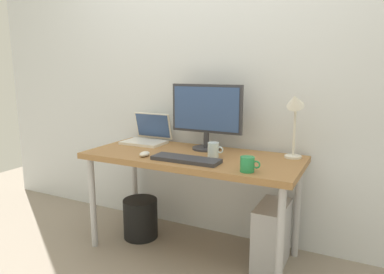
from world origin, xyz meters
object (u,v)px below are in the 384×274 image
(laptop, at_px, (148,135))
(mouse, at_px, (145,154))
(monitor, at_px, (206,113))
(desk_lamp, at_px, (295,111))
(glass_cup, at_px, (213,150))
(wastebasket, at_px, (141,218))
(coffee_mug, at_px, (248,164))
(computer_tower, at_px, (271,236))
(desk, at_px, (192,163))
(keyboard, at_px, (186,159))

(laptop, height_order, mouse, laptop)
(monitor, distance_m, mouse, 0.53)
(desk_lamp, relative_size, glass_cup, 4.06)
(desk_lamp, bearing_deg, glass_cup, -157.75)
(wastebasket, bearing_deg, monitor, 19.74)
(glass_cup, xyz_separation_m, wastebasket, (-0.61, 0.02, -0.61))
(monitor, distance_m, coffee_mug, 0.64)
(monitor, bearing_deg, desk_lamp, 0.06)
(coffee_mug, bearing_deg, monitor, 137.09)
(wastebasket, bearing_deg, computer_tower, 2.59)
(mouse, bearing_deg, desk, 36.89)
(coffee_mug, bearing_deg, keyboard, 173.29)
(monitor, bearing_deg, laptop, 177.97)
(desk, bearing_deg, coffee_mug, -25.97)
(keyboard, relative_size, coffee_mug, 3.81)
(laptop, xyz_separation_m, computer_tower, (1.04, -0.14, -0.55))
(keyboard, bearing_deg, monitor, 93.74)
(wastebasket, bearing_deg, desk_lamp, 8.95)
(desk, bearing_deg, computer_tower, 6.17)
(desk, xyz_separation_m, desk_lamp, (0.63, 0.18, 0.37))
(monitor, relative_size, laptop, 1.65)
(monitor, xyz_separation_m, coffee_mug, (0.44, -0.41, -0.22))
(mouse, bearing_deg, coffee_mug, -2.65)
(mouse, distance_m, glass_cup, 0.45)
(coffee_mug, distance_m, computer_tower, 0.62)
(laptop, bearing_deg, coffee_mug, -24.16)
(desk, height_order, glass_cup, glass_cup)
(desk_lamp, bearing_deg, laptop, 179.10)
(laptop, relative_size, mouse, 3.56)
(laptop, relative_size, glass_cup, 2.97)
(mouse, bearing_deg, glass_cup, 23.84)
(monitor, xyz_separation_m, keyboard, (0.02, -0.36, -0.25))
(mouse, relative_size, wastebasket, 0.30)
(desk_lamp, bearing_deg, monitor, -179.94)
(keyboard, bearing_deg, mouse, -177.01)
(desk, height_order, laptop, laptop)
(mouse, xyz_separation_m, wastebasket, (-0.19, 0.21, -0.57))
(wastebasket, bearing_deg, glass_cup, -2.07)
(mouse, bearing_deg, computer_tower, 17.32)
(desk_lamp, bearing_deg, keyboard, -148.35)
(laptop, height_order, wastebasket, laptop)
(laptop, distance_m, wastebasket, 0.64)
(monitor, height_order, glass_cup, monitor)
(keyboard, xyz_separation_m, glass_cup, (0.11, 0.17, 0.04))
(glass_cup, bearing_deg, keyboard, -124.35)
(laptop, xyz_separation_m, desk_lamp, (1.12, -0.02, 0.25))
(mouse, xyz_separation_m, coffee_mug, (0.71, -0.03, 0.03))
(computer_tower, relative_size, wastebasket, 1.40)
(mouse, bearing_deg, wastebasket, 133.37)
(computer_tower, bearing_deg, desk_lamp, 57.24)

